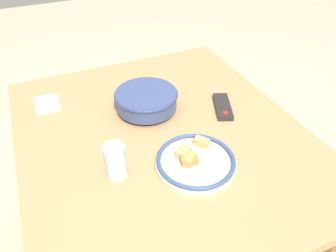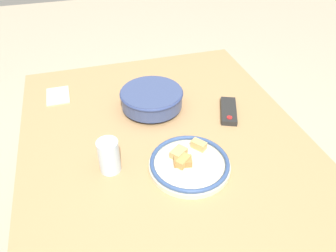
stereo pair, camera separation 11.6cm
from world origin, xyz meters
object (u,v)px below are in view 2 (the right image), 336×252
Objects in this scene: noodle_bowl at (150,98)px; food_plate at (189,163)px; drinking_glass at (109,156)px; tv_remote at (229,111)px.

food_plate is (0.36, 0.04, -0.03)m from noodle_bowl.
noodle_bowl is at bearing -173.58° from food_plate.
food_plate is 0.26m from drinking_glass.
food_plate reaches higher than tv_remote.
food_plate is 1.47× the size of tv_remote.
drinking_glass is (-0.06, -0.24, 0.04)m from food_plate.
tv_remote is at bearing 109.78° from drinking_glass.
food_plate is 0.34m from tv_remote.
drinking_glass reaches higher than food_plate.
food_plate is at bearing 6.42° from noodle_bowl.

